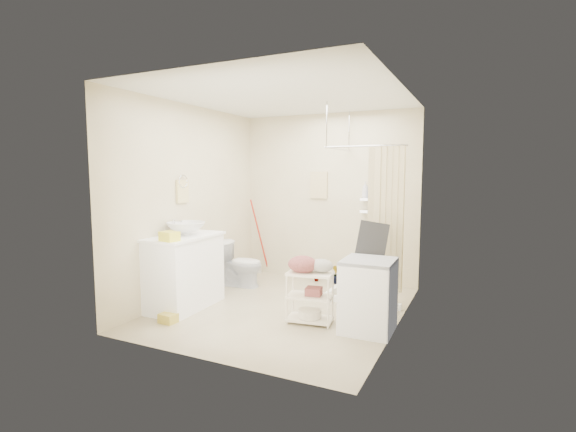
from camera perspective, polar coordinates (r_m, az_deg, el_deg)
name	(u,v)px	position (r m, az deg, el deg)	size (l,w,h in m)	color
floor	(284,308)	(5.35, -0.61, -12.53)	(3.20, 3.20, 0.00)	tan
ceiling	(283,96)	(5.15, -0.65, 16.08)	(2.80, 3.20, 0.04)	silver
wall_back	(328,198)	(6.56, 5.50, 2.49)	(2.80, 0.04, 2.60)	beige
wall_front	(204,218)	(3.72, -11.48, -0.28)	(2.80, 0.04, 2.60)	beige
wall_left	(191,202)	(5.83, -13.10, 1.92)	(0.04, 3.20, 2.60)	beige
wall_right	(400,209)	(4.65, 15.08, 0.87)	(0.04, 3.20, 2.60)	beige
vanity	(184,271)	(5.45, -13.99, -7.35)	(0.58, 1.04, 0.92)	white
sink	(186,229)	(5.36, -13.77, -1.69)	(0.48, 0.48, 0.16)	silver
counter_basket	(169,236)	(4.94, -15.91, -2.69)	(0.20, 0.16, 0.11)	yellow
floor_basket	(168,316)	(5.04, -16.07, -13.04)	(0.28, 0.21, 0.15)	gold
toilet	(240,264)	(6.31, -6.51, -6.51)	(0.38, 0.66, 0.67)	silver
mop	(258,236)	(7.06, -4.14, -2.81)	(0.12, 0.12, 1.24)	#B32214
potted_plant_a	(316,272)	(6.58, 3.87, -7.63)	(0.16, 0.11, 0.30)	brown
potted_plant_b	(337,274)	(6.46, 6.71, -7.93)	(0.16, 0.13, 0.30)	brown
hanging_towel	(319,185)	(6.58, 4.23, 4.25)	(0.28, 0.03, 0.42)	beige
towel_ring	(182,190)	(5.66, -14.24, 3.50)	(0.04, 0.22, 0.34)	#E6D389
tp_holder	(197,243)	(5.92, -12.36, -3.66)	(0.08, 0.12, 0.14)	white
shower	(373,220)	(5.81, 11.53, -0.53)	(1.10, 1.10, 2.10)	white
shampoo_bottle_a	(365,190)	(6.31, 10.51, 3.55)	(0.09, 0.09, 0.24)	silver
shampoo_bottle_b	(372,192)	(6.28, 11.46, 3.19)	(0.08, 0.08, 0.17)	#4B6AAC
washing_machine	(368,295)	(4.61, 10.93, -10.60)	(0.53, 0.55, 0.78)	white
laundry_rack	(310,292)	(4.79, 3.02, -10.39)	(0.51, 0.30, 0.70)	white
ironing_board	(367,271)	(4.84, 10.72, -7.35)	(0.33, 0.10, 1.18)	black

